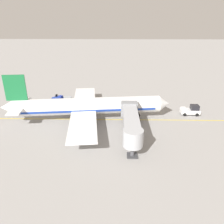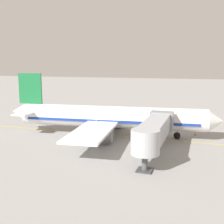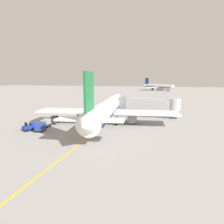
{
  "view_description": "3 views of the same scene",
  "coord_description": "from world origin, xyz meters",
  "px_view_note": "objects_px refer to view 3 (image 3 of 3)",
  "views": [
    {
      "loc": [
        45.47,
        6.28,
        21.41
      ],
      "look_at": [
        1.49,
        5.31,
        2.5
      ],
      "focal_mm": 35.45,
      "sensor_mm": 36.0,
      "label": 1
    },
    {
      "loc": [
        44.36,
        15.13,
        12.23
      ],
      "look_at": [
        -2.39,
        -0.63,
        3.69
      ],
      "focal_mm": 44.35,
      "sensor_mm": 36.0,
      "label": 2
    },
    {
      "loc": [
        11.83,
        -40.49,
        9.71
      ],
      "look_at": [
        0.95,
        0.43,
        2.38
      ],
      "focal_mm": 31.26,
      "sensor_mm": 36.0,
      "label": 3
    }
  ],
  "objects_px": {
    "safety_cone_nose_left": "(95,111)",
    "ground_crew_wing_walker": "(101,111)",
    "ground_crew_loader": "(84,112)",
    "jet_bridge": "(149,103)",
    "baggage_cart_second_in_train": "(46,123)",
    "parked_airliner": "(107,109)",
    "baggage_cart_front": "(54,119)",
    "ground_crew_marshaller": "(90,114)",
    "baggage_tug_lead": "(30,127)",
    "baggage_cart_third_in_train": "(40,126)",
    "pushback_tractor": "(118,104)",
    "distant_taxiing_airliner": "(158,87)",
    "safety_cone_nose_right": "(105,111)"
  },
  "relations": [
    {
      "from": "pushback_tractor",
      "to": "ground_crew_wing_walker",
      "type": "xyz_separation_m",
      "value": [
        -1.11,
        -15.37,
        -0.15
      ]
    },
    {
      "from": "pushback_tractor",
      "to": "ground_crew_marshaller",
      "type": "height_order",
      "value": "pushback_tractor"
    },
    {
      "from": "jet_bridge",
      "to": "safety_cone_nose_right",
      "type": "height_order",
      "value": "jet_bridge"
    },
    {
      "from": "ground_crew_wing_walker",
      "to": "ground_crew_loader",
      "type": "bearing_deg",
      "value": -148.34
    },
    {
      "from": "parked_airliner",
      "to": "jet_bridge",
      "type": "relative_size",
      "value": 2.47
    },
    {
      "from": "ground_crew_marshaller",
      "to": "safety_cone_nose_left",
      "type": "distance_m",
      "value": 9.86
    },
    {
      "from": "ground_crew_wing_walker",
      "to": "ground_crew_loader",
      "type": "height_order",
      "value": "same"
    },
    {
      "from": "ground_crew_marshaller",
      "to": "distant_taxiing_airliner",
      "type": "bearing_deg",
      "value": 84.06
    },
    {
      "from": "safety_cone_nose_left",
      "to": "safety_cone_nose_right",
      "type": "bearing_deg",
      "value": 11.12
    },
    {
      "from": "ground_crew_marshaller",
      "to": "safety_cone_nose_left",
      "type": "bearing_deg",
      "value": 101.97
    },
    {
      "from": "ground_crew_wing_walker",
      "to": "ground_crew_loader",
      "type": "distance_m",
      "value": 4.37
    },
    {
      "from": "baggage_cart_second_in_train",
      "to": "ground_crew_loader",
      "type": "height_order",
      "value": "ground_crew_loader"
    },
    {
      "from": "baggage_tug_lead",
      "to": "ground_crew_wing_walker",
      "type": "relative_size",
      "value": 1.64
    },
    {
      "from": "baggage_tug_lead",
      "to": "safety_cone_nose_left",
      "type": "distance_m",
      "value": 23.68
    },
    {
      "from": "safety_cone_nose_left",
      "to": "parked_airliner",
      "type": "bearing_deg",
      "value": -60.64
    },
    {
      "from": "ground_crew_marshaller",
      "to": "jet_bridge",
      "type": "bearing_deg",
      "value": 20.64
    },
    {
      "from": "safety_cone_nose_right",
      "to": "baggage_cart_second_in_train",
      "type": "bearing_deg",
      "value": -106.13
    },
    {
      "from": "safety_cone_nose_left",
      "to": "ground_crew_wing_walker",
      "type": "bearing_deg",
      "value": -56.08
    },
    {
      "from": "parked_airliner",
      "to": "baggage_cart_third_in_train",
      "type": "height_order",
      "value": "parked_airliner"
    },
    {
      "from": "jet_bridge",
      "to": "ground_crew_loader",
      "type": "xyz_separation_m",
      "value": [
        -16.45,
        -2.73,
        -2.5
      ]
    },
    {
      "from": "baggage_cart_second_in_train",
      "to": "distant_taxiing_airliner",
      "type": "height_order",
      "value": "distant_taxiing_airliner"
    },
    {
      "from": "baggage_cart_second_in_train",
      "to": "safety_cone_nose_left",
      "type": "distance_m",
      "value": 20.64
    },
    {
      "from": "pushback_tractor",
      "to": "baggage_tug_lead",
      "type": "height_order",
      "value": "pushback_tractor"
    },
    {
      "from": "baggage_tug_lead",
      "to": "baggage_cart_front",
      "type": "relative_size",
      "value": 0.93
    },
    {
      "from": "parked_airliner",
      "to": "baggage_cart_second_in_train",
      "type": "distance_m",
      "value": 12.98
    },
    {
      "from": "ground_crew_wing_walker",
      "to": "pushback_tractor",
      "type": "bearing_deg",
      "value": 85.87
    },
    {
      "from": "baggage_cart_second_in_train",
      "to": "baggage_cart_third_in_train",
      "type": "bearing_deg",
      "value": -75.39
    },
    {
      "from": "baggage_tug_lead",
      "to": "baggage_cart_third_in_train",
      "type": "height_order",
      "value": "baggage_tug_lead"
    },
    {
      "from": "baggage_tug_lead",
      "to": "baggage_cart_front",
      "type": "height_order",
      "value": "baggage_tug_lead"
    },
    {
      "from": "parked_airliner",
      "to": "safety_cone_nose_left",
      "type": "distance_m",
      "value": 15.9
    },
    {
      "from": "ground_crew_marshaller",
      "to": "safety_cone_nose_right",
      "type": "relative_size",
      "value": 2.86
    },
    {
      "from": "parked_airliner",
      "to": "pushback_tractor",
      "type": "height_order",
      "value": "parked_airliner"
    },
    {
      "from": "ground_crew_marshaller",
      "to": "baggage_tug_lead",
      "type": "bearing_deg",
      "value": -116.5
    },
    {
      "from": "pushback_tractor",
      "to": "distant_taxiing_airliner",
      "type": "height_order",
      "value": "distant_taxiing_airliner"
    },
    {
      "from": "parked_airliner",
      "to": "baggage_cart_front",
      "type": "xyz_separation_m",
      "value": [
        -10.93,
        -3.61,
        -2.24
      ]
    },
    {
      "from": "baggage_cart_front",
      "to": "ground_crew_wing_walker",
      "type": "height_order",
      "value": "ground_crew_wing_walker"
    },
    {
      "from": "baggage_cart_second_in_train",
      "to": "safety_cone_nose_left",
      "type": "xyz_separation_m",
      "value": [
        3.2,
        20.38,
        -0.66
      ]
    },
    {
      "from": "ground_crew_wing_walker",
      "to": "ground_crew_loader",
      "type": "xyz_separation_m",
      "value": [
        -3.72,
        -2.3,
        0.0
      ]
    },
    {
      "from": "baggage_cart_third_in_train",
      "to": "safety_cone_nose_right",
      "type": "height_order",
      "value": "baggage_cart_third_in_train"
    },
    {
      "from": "ground_crew_wing_walker",
      "to": "distant_taxiing_airliner",
      "type": "relative_size",
      "value": 0.06
    },
    {
      "from": "baggage_cart_front",
      "to": "safety_cone_nose_left",
      "type": "xyz_separation_m",
      "value": [
        3.27,
        17.23,
        -0.66
      ]
    },
    {
      "from": "baggage_tug_lead",
      "to": "distant_taxiing_airliner",
      "type": "distance_m",
      "value": 137.05
    },
    {
      "from": "parked_airliner",
      "to": "distant_taxiing_airliner",
      "type": "height_order",
      "value": "parked_airliner"
    },
    {
      "from": "baggage_cart_second_in_train",
      "to": "ground_crew_wing_walker",
      "type": "xyz_separation_m",
      "value": [
        6.44,
        15.56,
        0.0
      ]
    },
    {
      "from": "pushback_tractor",
      "to": "baggage_tug_lead",
      "type": "distance_m",
      "value": 34.95
    },
    {
      "from": "baggage_tug_lead",
      "to": "safety_cone_nose_left",
      "type": "bearing_deg",
      "value": 78.48
    },
    {
      "from": "ground_crew_loader",
      "to": "safety_cone_nose_right",
      "type": "relative_size",
      "value": 2.86
    },
    {
      "from": "baggage_cart_front",
      "to": "distant_taxiing_airliner",
      "type": "distance_m",
      "value": 130.93
    },
    {
      "from": "baggage_cart_third_in_train",
      "to": "distant_taxiing_airliner",
      "type": "relative_size",
      "value": 0.11
    },
    {
      "from": "jet_bridge",
      "to": "ground_crew_wing_walker",
      "type": "bearing_deg",
      "value": -178.03
    }
  ]
}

